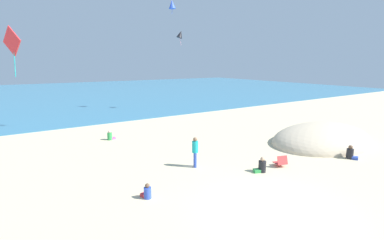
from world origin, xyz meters
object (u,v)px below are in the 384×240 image
(person_3, at_px, (147,193))
(person_4, at_px, (110,136))
(person_5, at_px, (351,154))
(kite_black, at_px, (180,34))
(beach_chair_far_right, at_px, (281,162))
(kite_red, at_px, (12,42))
(kite_blue, at_px, (172,4))
(person_2, at_px, (261,166))
(person_6, at_px, (195,150))

(person_3, distance_m, person_4, 9.74)
(person_5, distance_m, kite_black, 21.70)
(beach_chair_far_right, height_order, person_4, person_4)
(kite_red, bearing_deg, person_4, 51.13)
(kite_blue, distance_m, kite_black, 3.28)
(person_2, xyz_separation_m, person_6, (-2.44, 2.44, 0.65))
(person_2, relative_size, person_3, 1.23)
(person_3, xyz_separation_m, person_4, (1.40, 9.64, 0.02))
(beach_chair_far_right, relative_size, person_4, 1.04)
(person_6, distance_m, kite_blue, 21.38)
(beach_chair_far_right, distance_m, kite_red, 13.42)
(beach_chair_far_right, bearing_deg, person_6, 74.76)
(person_4, relative_size, person_5, 0.89)
(person_2, xyz_separation_m, kite_black, (6.33, 18.59, 8.37))
(person_6, relative_size, kite_black, 0.96)
(person_2, relative_size, kite_blue, 0.55)
(person_3, distance_m, person_6, 4.09)
(person_4, distance_m, person_6, 8.15)
(kite_blue, xyz_separation_m, kite_red, (-15.59, -15.44, -5.58))
(person_3, distance_m, kite_red, 7.79)
(beach_chair_far_right, relative_size, person_5, 0.92)
(beach_chair_far_right, xyz_separation_m, person_6, (-3.88, 2.50, 0.66))
(beach_chair_far_right, bearing_deg, kite_red, 90.00)
(person_2, distance_m, kite_black, 21.34)
(person_2, bearing_deg, person_5, -172.81)
(person_3, height_order, person_6, person_6)
(beach_chair_far_right, bearing_deg, kite_black, 2.87)
(person_6, relative_size, kite_blue, 1.12)
(person_2, distance_m, kite_blue, 22.93)
(kite_blue, bearing_deg, person_3, -122.25)
(person_2, relative_size, person_4, 1.12)
(person_2, distance_m, person_4, 11.26)
(person_4, height_order, kite_black, kite_black)
(kite_black, bearing_deg, kite_blue, 150.41)
(person_3, bearing_deg, person_4, -23.94)
(person_2, bearing_deg, beach_chair_far_right, -161.46)
(kite_red, bearing_deg, kite_black, 42.54)
(person_5, bearing_deg, kite_black, 153.55)
(person_2, bearing_deg, kite_red, 1.24)
(beach_chair_far_right, height_order, person_3, person_3)
(beach_chair_far_right, relative_size, person_6, 0.45)
(kite_black, bearing_deg, person_5, -91.29)
(person_4, distance_m, kite_black, 16.13)
(beach_chair_far_right, height_order, person_6, person_6)
(person_5, relative_size, kite_blue, 0.55)
(person_4, bearing_deg, kite_red, -135.44)
(person_6, bearing_deg, person_3, 52.24)
(person_6, bearing_deg, kite_black, -93.05)
(beach_chair_far_right, xyz_separation_m, kite_black, (4.90, 18.64, 8.38))
(beach_chair_far_right, xyz_separation_m, kite_blue, (4.13, 19.08, 11.54))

